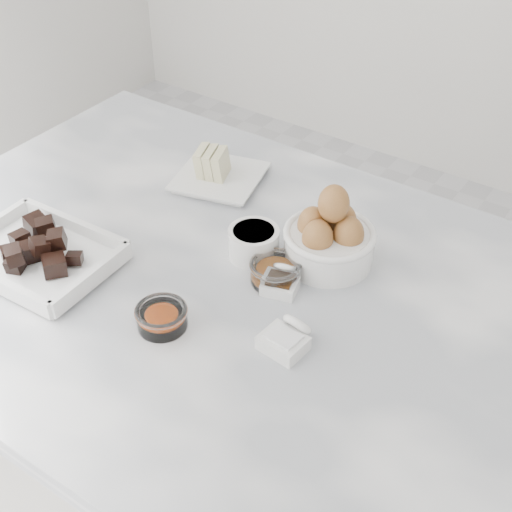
{
  "coord_description": "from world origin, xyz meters",
  "views": [
    {
      "loc": [
        0.5,
        -0.67,
        1.65
      ],
      "look_at": [
        0.02,
        0.03,
        0.98
      ],
      "focal_mm": 50.0,
      "sensor_mm": 36.0,
      "label": 1
    }
  ],
  "objects_px": {
    "vanilla_spoon": "(281,282)",
    "salt_spoon": "(287,338)",
    "sugar_ramekin": "(254,242)",
    "chocolate_dish": "(38,251)",
    "butter_plate": "(218,172)",
    "egg_bowl": "(330,237)",
    "honey_bowl": "(276,271)",
    "zest_bowl": "(162,317)"
  },
  "relations": [
    {
      "from": "vanilla_spoon",
      "to": "salt_spoon",
      "type": "xyz_separation_m",
      "value": [
        0.07,
        -0.1,
        0.0
      ]
    },
    {
      "from": "sugar_ramekin",
      "to": "salt_spoon",
      "type": "height_order",
      "value": "sugar_ramekin"
    },
    {
      "from": "chocolate_dish",
      "to": "vanilla_spoon",
      "type": "relative_size",
      "value": 3.36
    },
    {
      "from": "sugar_ramekin",
      "to": "vanilla_spoon",
      "type": "relative_size",
      "value": 1.12
    },
    {
      "from": "butter_plate",
      "to": "egg_bowl",
      "type": "relative_size",
      "value": 1.25
    },
    {
      "from": "honey_bowl",
      "to": "salt_spoon",
      "type": "xyz_separation_m",
      "value": [
        0.09,
        -0.11,
        -0.0
      ]
    },
    {
      "from": "chocolate_dish",
      "to": "sugar_ramekin",
      "type": "xyz_separation_m",
      "value": [
        0.27,
        0.21,
        0.0
      ]
    },
    {
      "from": "honey_bowl",
      "to": "salt_spoon",
      "type": "height_order",
      "value": "salt_spoon"
    },
    {
      "from": "chocolate_dish",
      "to": "honey_bowl",
      "type": "relative_size",
      "value": 3.02
    },
    {
      "from": "chocolate_dish",
      "to": "honey_bowl",
      "type": "xyz_separation_m",
      "value": [
        0.33,
        0.18,
        -0.01
      ]
    },
    {
      "from": "zest_bowl",
      "to": "vanilla_spoon",
      "type": "relative_size",
      "value": 1.04
    },
    {
      "from": "zest_bowl",
      "to": "salt_spoon",
      "type": "relative_size",
      "value": 0.97
    },
    {
      "from": "sugar_ramekin",
      "to": "vanilla_spoon",
      "type": "xyz_separation_m",
      "value": [
        0.08,
        -0.04,
        -0.01
      ]
    },
    {
      "from": "salt_spoon",
      "to": "honey_bowl",
      "type": "bearing_deg",
      "value": 129.66
    },
    {
      "from": "honey_bowl",
      "to": "zest_bowl",
      "type": "height_order",
      "value": "honey_bowl"
    },
    {
      "from": "egg_bowl",
      "to": "zest_bowl",
      "type": "height_order",
      "value": "egg_bowl"
    },
    {
      "from": "zest_bowl",
      "to": "vanilla_spoon",
      "type": "height_order",
      "value": "vanilla_spoon"
    },
    {
      "from": "vanilla_spoon",
      "to": "chocolate_dish",
      "type": "bearing_deg",
      "value": -154.41
    },
    {
      "from": "zest_bowl",
      "to": "salt_spoon",
      "type": "height_order",
      "value": "salt_spoon"
    },
    {
      "from": "butter_plate",
      "to": "salt_spoon",
      "type": "bearing_deg",
      "value": -40.69
    },
    {
      "from": "sugar_ramekin",
      "to": "egg_bowl",
      "type": "xyz_separation_m",
      "value": [
        0.11,
        0.06,
        0.02
      ]
    },
    {
      "from": "vanilla_spoon",
      "to": "salt_spoon",
      "type": "bearing_deg",
      "value": -53.49
    },
    {
      "from": "chocolate_dish",
      "to": "sugar_ramekin",
      "type": "distance_m",
      "value": 0.34
    },
    {
      "from": "honey_bowl",
      "to": "vanilla_spoon",
      "type": "distance_m",
      "value": 0.02
    },
    {
      "from": "sugar_ramekin",
      "to": "butter_plate",
      "type": "bearing_deg",
      "value": 141.13
    },
    {
      "from": "honey_bowl",
      "to": "vanilla_spoon",
      "type": "height_order",
      "value": "vanilla_spoon"
    },
    {
      "from": "chocolate_dish",
      "to": "salt_spoon",
      "type": "bearing_deg",
      "value": 9.3
    },
    {
      "from": "chocolate_dish",
      "to": "honey_bowl",
      "type": "height_order",
      "value": "chocolate_dish"
    },
    {
      "from": "vanilla_spoon",
      "to": "butter_plate",
      "type": "bearing_deg",
      "value": 144.11
    },
    {
      "from": "sugar_ramekin",
      "to": "salt_spoon",
      "type": "distance_m",
      "value": 0.21
    },
    {
      "from": "sugar_ramekin",
      "to": "egg_bowl",
      "type": "relative_size",
      "value": 0.56
    },
    {
      "from": "chocolate_dish",
      "to": "zest_bowl",
      "type": "bearing_deg",
      "value": 0.41
    },
    {
      "from": "honey_bowl",
      "to": "salt_spoon",
      "type": "bearing_deg",
      "value": -50.34
    },
    {
      "from": "butter_plate",
      "to": "egg_bowl",
      "type": "distance_m",
      "value": 0.3
    },
    {
      "from": "butter_plate",
      "to": "sugar_ramekin",
      "type": "bearing_deg",
      "value": -38.87
    },
    {
      "from": "sugar_ramekin",
      "to": "honey_bowl",
      "type": "bearing_deg",
      "value": -27.74
    },
    {
      "from": "butter_plate",
      "to": "egg_bowl",
      "type": "height_order",
      "value": "egg_bowl"
    },
    {
      "from": "zest_bowl",
      "to": "vanilla_spoon",
      "type": "distance_m",
      "value": 0.19
    },
    {
      "from": "butter_plate",
      "to": "sugar_ramekin",
      "type": "relative_size",
      "value": 2.24
    },
    {
      "from": "butter_plate",
      "to": "honey_bowl",
      "type": "xyz_separation_m",
      "value": [
        0.24,
        -0.18,
        -0.0
      ]
    },
    {
      "from": "chocolate_dish",
      "to": "honey_bowl",
      "type": "distance_m",
      "value": 0.37
    },
    {
      "from": "butter_plate",
      "to": "zest_bowl",
      "type": "distance_m",
      "value": 0.39
    }
  ]
}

